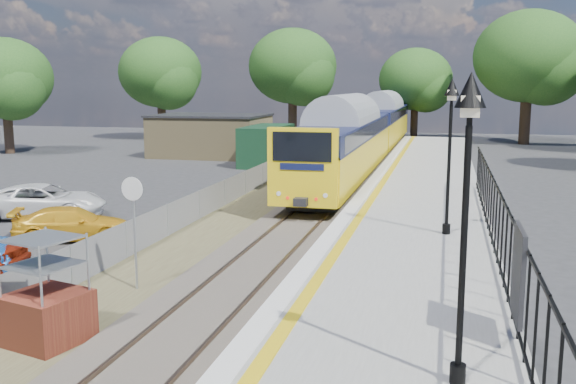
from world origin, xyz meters
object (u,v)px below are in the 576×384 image
(brick_plinth, at_px, (46,293))
(speed_sign, at_px, (133,213))
(victorian_lamp_south, at_px, (468,158))
(car_white, at_px, (43,201))
(victorian_lamp_north, at_px, (451,120))
(train, at_px, (368,129))
(car_yellow, at_px, (72,224))

(brick_plinth, xyz_separation_m, speed_sign, (0.15, 3.60, 0.97))
(victorian_lamp_south, xyz_separation_m, car_white, (-16.02, 12.99, -3.62))
(victorian_lamp_north, height_order, speed_sign, victorian_lamp_north)
(victorian_lamp_south, xyz_separation_m, brick_plinth, (-8.15, 1.68, -3.19))
(victorian_lamp_north, distance_m, speed_sign, 9.38)
(speed_sign, bearing_deg, train, 90.08)
(brick_plinth, relative_size, speed_sign, 0.77)
(car_yellow, bearing_deg, victorian_lamp_south, -150.06)
(victorian_lamp_north, bearing_deg, victorian_lamp_south, -88.85)
(speed_sign, bearing_deg, victorian_lamp_north, 36.13)
(speed_sign, distance_m, car_yellow, 6.77)
(victorian_lamp_north, relative_size, speed_sign, 1.53)
(victorian_lamp_north, bearing_deg, car_white, 169.31)
(victorian_lamp_north, xyz_separation_m, brick_plinth, (-7.95, -8.32, -3.19))
(victorian_lamp_south, distance_m, victorian_lamp_north, 10.00)
(train, distance_m, speed_sign, 29.13)
(train, xyz_separation_m, brick_plinth, (-2.65, -32.63, -1.23))
(victorian_lamp_north, distance_m, car_white, 16.50)
(victorian_lamp_south, relative_size, car_white, 0.94)
(victorian_lamp_south, distance_m, train, 34.80)
(speed_sign, xyz_separation_m, car_white, (-8.02, 7.70, -1.39))
(train, bearing_deg, victorian_lamp_south, -80.89)
(car_white, bearing_deg, victorian_lamp_south, -144.07)
(brick_plinth, distance_m, speed_sign, 3.73)
(victorian_lamp_south, distance_m, speed_sign, 9.84)
(victorian_lamp_south, xyz_separation_m, car_yellow, (-12.75, 9.87, -3.73))
(victorian_lamp_south, relative_size, train, 0.11)
(car_yellow, bearing_deg, car_white, 24.08)
(victorian_lamp_south, relative_size, brick_plinth, 1.99)
(victorian_lamp_south, height_order, speed_sign, victorian_lamp_south)
(victorian_lamp_north, xyz_separation_m, train, (-5.30, 24.31, -1.96))
(train, xyz_separation_m, speed_sign, (-2.50, -29.02, -0.27))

